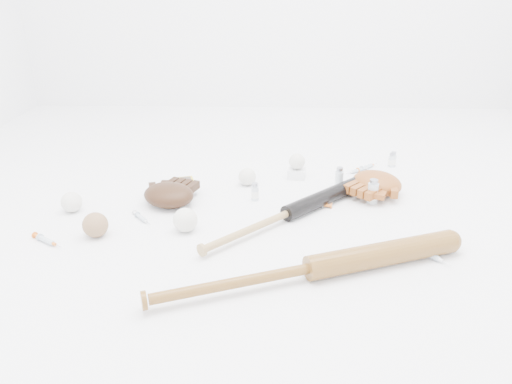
{
  "coord_description": "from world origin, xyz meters",
  "views": [
    {
      "loc": [
        0.01,
        -1.64,
        0.8
      ],
      "look_at": [
        -0.04,
        0.02,
        0.06
      ],
      "focal_mm": 35.0,
      "sensor_mm": 36.0,
      "label": 1
    }
  ],
  "objects_px": {
    "bat_dark": "(288,213)",
    "pedestal": "(297,173)",
    "glove_dark": "(169,195)",
    "bat_wood": "(311,268)"
  },
  "relations": [
    {
      "from": "glove_dark",
      "to": "pedestal",
      "type": "xyz_separation_m",
      "value": [
        0.49,
        0.28,
        -0.02
      ]
    },
    {
      "from": "bat_dark",
      "to": "glove_dark",
      "type": "height_order",
      "value": "glove_dark"
    },
    {
      "from": "bat_wood",
      "to": "glove_dark",
      "type": "relative_size",
      "value": 4.35
    },
    {
      "from": "bat_dark",
      "to": "pedestal",
      "type": "height_order",
      "value": "bat_dark"
    },
    {
      "from": "bat_dark",
      "to": "glove_dark",
      "type": "relative_size",
      "value": 3.49
    },
    {
      "from": "glove_dark",
      "to": "pedestal",
      "type": "height_order",
      "value": "glove_dark"
    },
    {
      "from": "pedestal",
      "to": "glove_dark",
      "type": "bearing_deg",
      "value": -149.89
    },
    {
      "from": "bat_wood",
      "to": "pedestal",
      "type": "xyz_separation_m",
      "value": [
        -0.01,
        0.76,
        -0.02
      ]
    },
    {
      "from": "bat_wood",
      "to": "pedestal",
      "type": "height_order",
      "value": "bat_wood"
    },
    {
      "from": "glove_dark",
      "to": "bat_dark",
      "type": "bearing_deg",
      "value": 5.76
    }
  ]
}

